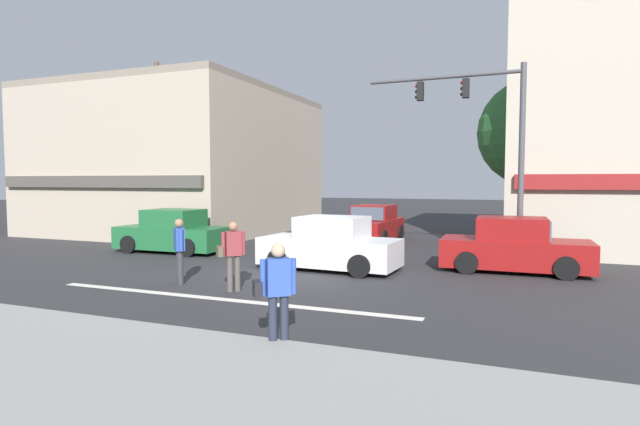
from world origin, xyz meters
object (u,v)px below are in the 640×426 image
(street_tree, at_px, (533,132))
(pedestrian_foreground_with_bag, at_px, (277,290))
(sedan_crossing_leftbound, at_px, (514,247))
(traffic_light_mast, at_px, (488,131))
(sedan_crossing_rightbound, at_px, (172,233))
(sedan_approaching_near, at_px, (374,225))
(sedan_parked_curbside, at_px, (330,246))
(pedestrian_mid_crossing, at_px, (232,252))
(pedestrian_far_side, at_px, (179,247))
(utility_pole_near_left, at_px, (158,148))
(utility_pole_far_right, at_px, (579,135))

(street_tree, relative_size, pedestrian_foreground_with_bag, 3.87)
(street_tree, distance_m, sedan_crossing_leftbound, 6.36)
(traffic_light_mast, height_order, sedan_crossing_rightbound, traffic_light_mast)
(traffic_light_mast, bearing_deg, sedan_approaching_near, 137.11)
(sedan_crossing_rightbound, relative_size, sedan_parked_curbside, 0.98)
(street_tree, xyz_separation_m, pedestrian_mid_crossing, (-6.79, -10.32, -3.50))
(sedan_parked_curbside, xyz_separation_m, pedestrian_mid_crossing, (-1.13, -3.62, 0.24))
(street_tree, relative_size, pedestrian_far_side, 3.87)
(utility_pole_near_left, relative_size, sedan_crossing_leftbound, 1.91)
(sedan_parked_curbside, xyz_separation_m, pedestrian_foreground_with_bag, (1.67, -6.94, 0.24))
(utility_pole_far_right, bearing_deg, sedan_crossing_leftbound, -110.66)
(street_tree, distance_m, sedan_approaching_near, 7.34)
(utility_pole_near_left, xyz_separation_m, sedan_crossing_rightbound, (3.07, -3.07, -3.37))
(pedestrian_foreground_with_bag, xyz_separation_m, pedestrian_far_side, (-4.52, 3.58, -0.00))
(pedestrian_mid_crossing, bearing_deg, sedan_approaching_near, 87.35)
(utility_pole_near_left, relative_size, sedan_crossing_rightbound, 1.90)
(utility_pole_far_right, xyz_separation_m, sedan_crossing_rightbound, (-13.98, -6.01, -3.65))
(traffic_light_mast, xyz_separation_m, sedan_crossing_rightbound, (-10.98, -1.37, -3.46))
(sedan_parked_curbside, height_order, sedan_crossing_leftbound, same)
(sedan_parked_curbside, bearing_deg, pedestrian_far_side, -130.34)
(utility_pole_near_left, distance_m, sedan_parked_curbside, 11.23)
(pedestrian_foreground_with_bag, bearing_deg, utility_pole_near_left, 135.27)
(traffic_light_mast, bearing_deg, utility_pole_far_right, 57.11)
(utility_pole_far_right, height_order, sedan_crossing_leftbound, utility_pole_far_right)
(traffic_light_mast, distance_m, pedestrian_far_side, 9.89)
(utility_pole_far_right, relative_size, sedan_crossing_rightbound, 2.04)
(sedan_approaching_near, height_order, pedestrian_foreground_with_bag, pedestrian_foreground_with_bag)
(utility_pole_near_left, height_order, sedan_parked_curbside, utility_pole_near_left)
(traffic_light_mast, bearing_deg, sedan_crossing_rightbound, -172.87)
(sedan_approaching_near, height_order, sedan_crossing_leftbound, same)
(sedan_approaching_near, bearing_deg, utility_pole_far_right, 0.61)
(traffic_light_mast, relative_size, pedestrian_foreground_with_bag, 3.71)
(street_tree, xyz_separation_m, traffic_light_mast, (-1.38, -4.00, -0.27))
(street_tree, xyz_separation_m, utility_pole_near_left, (-15.43, -2.30, -0.37))
(sedan_approaching_near, bearing_deg, traffic_light_mast, -42.89)
(traffic_light_mast, height_order, sedan_crossing_leftbound, traffic_light_mast)
(street_tree, height_order, utility_pole_near_left, utility_pole_near_left)
(utility_pole_far_right, relative_size, pedestrian_mid_crossing, 5.04)
(sedan_parked_curbside, relative_size, sedan_approaching_near, 1.01)
(utility_pole_near_left, height_order, utility_pole_far_right, utility_pole_far_right)
(utility_pole_near_left, distance_m, sedan_crossing_rightbound, 5.49)
(street_tree, bearing_deg, utility_pole_near_left, -171.51)
(utility_pole_near_left, distance_m, sedan_approaching_near, 10.15)
(street_tree, xyz_separation_m, sedan_approaching_near, (-6.29, 0.55, -3.74))
(utility_pole_near_left, bearing_deg, pedestrian_far_side, -48.25)
(pedestrian_far_side, bearing_deg, utility_pole_far_right, 46.57)
(sedan_crossing_leftbound, distance_m, pedestrian_far_side, 9.37)
(sedan_parked_curbside, distance_m, pedestrian_far_side, 4.41)
(pedestrian_mid_crossing, bearing_deg, sedan_crossing_leftbound, 39.83)
(sedan_approaching_near, bearing_deg, sedan_crossing_leftbound, -44.69)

